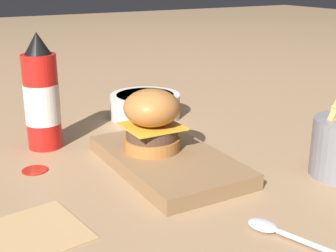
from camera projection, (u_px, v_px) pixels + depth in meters
The scene contains 8 objects.
ground_plane at pixel (196, 161), 0.83m from camera, with size 6.00×6.00×0.00m, color #9E7A56.
serving_board at pixel (168, 161), 0.80m from camera, with size 0.30×0.17×0.03m.
burger at pixel (152, 120), 0.80m from camera, with size 0.10×0.10×0.11m.
ketchup_bottle at pixel (42, 98), 0.87m from camera, with size 0.07×0.07×0.22m.
side_bowl at pixel (145, 105), 1.07m from camera, with size 0.16×0.16×0.05m.
spoon at pixel (278, 231), 0.59m from camera, with size 0.16×0.07×0.01m.
ketchup_puddle at pixel (35, 170), 0.79m from camera, with size 0.04×0.04×0.00m.
parchment_square at pixel (32, 233), 0.60m from camera, with size 0.14×0.14×0.00m.
Camera 1 is at (-0.64, 0.42, 0.32)m, focal length 50.00 mm.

